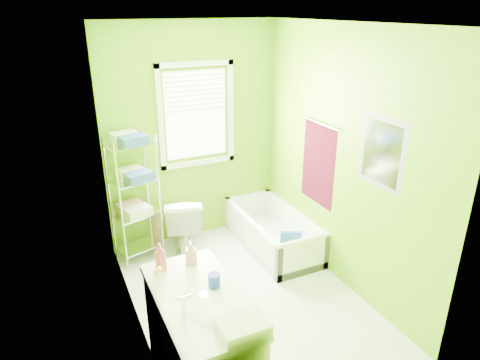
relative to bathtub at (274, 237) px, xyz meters
name	(u,v)px	position (x,y,z in m)	size (l,w,h in m)	color
ground	(245,296)	(-0.72, -0.71, -0.14)	(2.90, 2.90, 0.00)	silver
room_envelope	(246,151)	(-0.72, -0.71, 1.40)	(2.14, 2.94, 2.62)	#5E9407
window	(196,110)	(-0.67, 0.71, 1.47)	(0.92, 0.05, 1.22)	white
door	(167,300)	(-1.76, -1.71, 0.86)	(0.09, 0.80, 2.00)	white
right_wall_decor	(341,159)	(0.31, -0.73, 1.18)	(0.04, 1.48, 1.17)	#3F0717
bathtub	(274,237)	(0.00, 0.00, 0.00)	(0.65, 1.40, 0.45)	white
toilet	(184,223)	(-1.00, 0.38, 0.22)	(0.41, 0.72, 0.74)	white
vanity	(201,341)	(-1.50, -1.57, 0.31)	(0.58, 1.12, 1.08)	white
wire_shelf_unit	(135,185)	(-1.50, 0.50, 0.75)	(0.55, 0.44, 1.48)	silver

